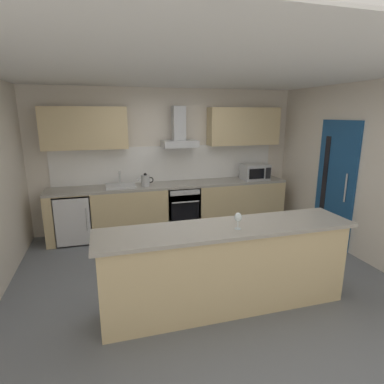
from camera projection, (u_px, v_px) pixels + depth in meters
ground at (199, 272)px, 4.38m from camera, size 5.93×4.99×0.02m
ceiling at (200, 74)px, 3.74m from camera, size 5.93×4.99×0.02m
wall_back at (168, 159)px, 5.98m from camera, size 5.93×0.12×2.60m
wall_right at (359, 171)px, 4.73m from camera, size 0.12×4.99×2.60m
backsplash_tile at (168, 164)px, 5.93m from camera, size 4.19×0.02×0.66m
counter_back at (173, 208)px, 5.83m from camera, size 4.34×0.60×0.90m
counter_island at (226, 267)px, 3.47m from camera, size 2.82×0.64×0.97m
upper_cabinets at (170, 127)px, 5.62m from camera, size 4.28×0.32×0.70m
side_door at (335, 184)px, 5.13m from camera, size 0.08×0.85×2.05m
oven at (181, 207)px, 5.85m from camera, size 0.60×0.62×0.80m
refrigerator at (74, 217)px, 5.35m from camera, size 0.58×0.60×0.85m
microwave at (255, 172)px, 6.07m from camera, size 0.50×0.38×0.30m
sink at (120, 186)px, 5.46m from camera, size 0.50×0.40×0.26m
kettle at (145, 180)px, 5.51m from camera, size 0.29×0.15×0.24m
range_hood at (179, 134)px, 5.65m from camera, size 0.62×0.45×0.72m
wine_glass at (238, 218)px, 3.25m from camera, size 0.08×0.08×0.18m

